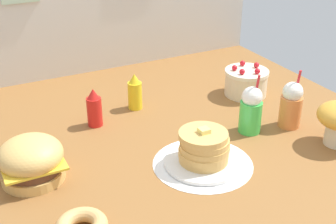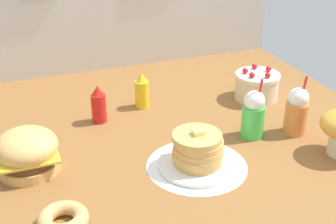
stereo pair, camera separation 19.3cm
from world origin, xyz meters
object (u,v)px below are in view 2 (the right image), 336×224
Objects in this scene: cream_soda_cup at (253,114)px; layer_cake at (257,86)px; burger at (27,152)px; mustard_bottle at (142,91)px; pancake_stack at (198,152)px; ketchup_bottle at (99,105)px; donut_pink_glaze at (63,219)px; orange_float_cup at (297,111)px.

layer_cake is at bearing 56.88° from cream_soda_cup.
mustard_bottle reaches higher than burger.
pancake_stack is (0.62, -0.21, -0.02)m from burger.
burger is at bearing 161.57° from pancake_stack.
cream_soda_cup is at bearing 22.97° from pancake_stack.
layer_cake is at bearing 41.05° from pancake_stack.
mustard_bottle is at bearing 93.98° from pancake_stack.
ketchup_bottle is 1.00× the size of mustard_bottle.
layer_cake is 1.25m from donut_pink_glaze.
burger is 1.18m from layer_cake.
orange_float_cup reaches higher than layer_cake.
ketchup_bottle is 0.67× the size of orange_float_cup.
cream_soda_cup is (-0.22, -0.33, 0.04)m from layer_cake.
cream_soda_cup reaches higher than layer_cake.
mustard_bottle is at bearing 138.71° from orange_float_cup.
orange_float_cup is (0.79, -0.41, 0.02)m from ketchup_bottle.
ketchup_bottle is at bearing 177.41° from layer_cake.
mustard_bottle reaches higher than pancake_stack.
burger is at bearing 100.99° from donut_pink_glaze.
pancake_stack is 1.36× the size of layer_cake.
donut_pink_glaze is (-0.51, -0.75, -0.06)m from mustard_bottle.
burger is 0.69m from mustard_bottle.
layer_cake is 1.25× the size of mustard_bottle.
pancake_stack is 1.70× the size of mustard_bottle.
mustard_bottle is at bearing 55.82° from donut_pink_glaze.
ketchup_bottle reaches higher than layer_cake.
cream_soda_cup is 0.92m from donut_pink_glaze.
orange_float_cup reaches higher than donut_pink_glaze.
donut_pink_glaze is (-0.87, -0.30, -0.08)m from cream_soda_cup.
cream_soda_cup is (0.32, 0.14, 0.04)m from pancake_stack.
burger is 1.33× the size of mustard_bottle.
cream_soda_cup reaches higher than burger.
mustard_bottle is at bearing 18.38° from ketchup_bottle.
pancake_stack is 1.13× the size of orange_float_cup.
mustard_bottle is at bearing 33.05° from burger.
cream_soda_cup reaches higher than mustard_bottle.
pancake_stack is 1.13× the size of cream_soda_cup.
cream_soda_cup and orange_float_cup have the same top height.
donut_pink_glaze is (-1.06, -0.26, -0.08)m from orange_float_cup.
pancake_stack is 0.71m from layer_cake.
layer_cake is 0.59m from mustard_bottle.
ketchup_bottle is (-0.81, 0.04, 0.01)m from layer_cake.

